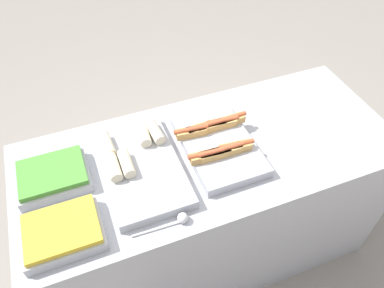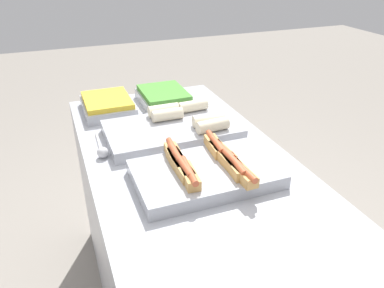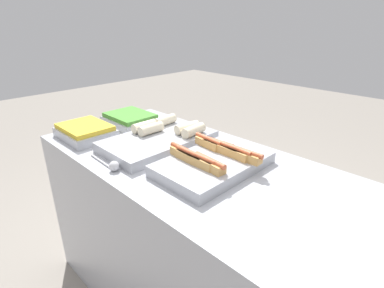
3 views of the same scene
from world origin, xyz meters
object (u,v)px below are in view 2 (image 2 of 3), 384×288
at_px(tray_hotdogs, 206,170).
at_px(tray_wraps, 175,128).
at_px(tray_side_back, 164,97).
at_px(serving_spoon_near, 102,151).
at_px(tray_side_front, 108,105).

xyz_separation_m(tray_hotdogs, tray_wraps, (-0.37, 0.01, -0.00)).
relative_size(tray_side_back, serving_spoon_near, 1.29).
height_order(tray_hotdogs, tray_wraps, tray_wraps).
height_order(tray_wraps, serving_spoon_near, tray_wraps).
distance_m(tray_hotdogs, serving_spoon_near, 0.44).
xyz_separation_m(tray_hotdogs, serving_spoon_near, (-0.31, -0.31, -0.02)).
bearing_deg(tray_hotdogs, serving_spoon_near, -134.44).
bearing_deg(tray_side_back, tray_hotdogs, -5.79).
height_order(tray_hotdogs, serving_spoon_near, tray_hotdogs).
bearing_deg(tray_side_front, serving_spoon_near, -12.82).
relative_size(tray_hotdogs, tray_side_back, 1.66).
height_order(tray_hotdogs, tray_side_front, tray_hotdogs).
height_order(tray_wraps, tray_side_front, tray_wraps).
distance_m(tray_hotdogs, tray_side_front, 0.77).
bearing_deg(tray_side_back, serving_spoon_near, -42.09).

